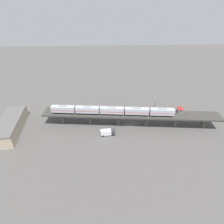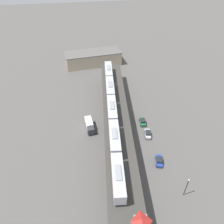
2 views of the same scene
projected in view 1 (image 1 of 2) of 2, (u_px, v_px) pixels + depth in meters
ground_plane at (130, 125)px, 94.70m from camera, size 400.00×400.00×0.00m
elevated_viaduct at (131, 115)px, 91.32m from camera, size 17.56×92.38×7.29m
subway_train at (112, 110)px, 88.66m from camera, size 9.04×62.37×4.45m
signal_hut at (180, 110)px, 90.69m from camera, size 3.53×3.53×3.40m
street_car_silver at (118, 112)px, 103.48m from camera, size 2.57×4.65×1.89m
street_car_green at (107, 113)px, 103.13m from camera, size 2.30×4.56×1.89m
street_car_blue at (137, 112)px, 104.06m from camera, size 2.88×4.72×1.89m
delivery_truck at (108, 132)px, 86.52m from camera, size 3.00×7.40×3.20m
street_lamp at (155, 104)px, 105.44m from camera, size 0.44×0.44×6.94m
warehouse_building at (10, 125)px, 88.55m from camera, size 29.51×13.27×6.80m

